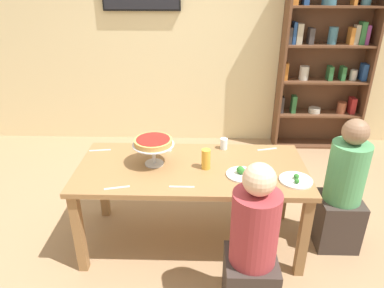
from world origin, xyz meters
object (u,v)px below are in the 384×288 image
at_px(dining_table, 192,176).
at_px(bookshelf, 325,60).
at_px(diner_near_right, 252,254).
at_px(salad_plate_far_diner, 241,173).
at_px(water_glass_clear_far, 168,145).
at_px(water_glass_clear_near, 224,144).
at_px(beer_glass_amber_tall, 206,159).
at_px(salad_plate_near_diner, 296,180).
at_px(cutlery_fork_far, 100,150).
at_px(deep_dish_pizza_stand, 153,144).
at_px(diner_head_east, 342,194).
at_px(cutlery_knife_near, 117,188).
at_px(cutlery_fork_near, 182,187).
at_px(cutlery_knife_far, 267,149).

bearing_deg(dining_table, bookshelf, 51.55).
bearing_deg(dining_table, diner_near_right, -59.16).
relative_size(salad_plate_far_diner, water_glass_clear_far, 2.45).
bearing_deg(water_glass_clear_near, beer_glass_amber_tall, -114.49).
bearing_deg(bookshelf, diner_near_right, -113.77).
bearing_deg(salad_plate_near_diner, salad_plate_far_diner, 169.34).
bearing_deg(beer_glass_amber_tall, salad_plate_far_diner, -20.48).
height_order(diner_near_right, cutlery_fork_far, diner_near_right).
bearing_deg(deep_dish_pizza_stand, beer_glass_amber_tall, -7.78).
bearing_deg(salad_plate_near_diner, diner_head_east, 24.76).
bearing_deg(salad_plate_near_diner, deep_dish_pizza_stand, 167.88).
relative_size(bookshelf, diner_near_right, 1.92).
bearing_deg(bookshelf, dining_table, -128.45).
distance_m(dining_table, cutlery_fork_far, 0.84).
bearing_deg(cutlery_knife_near, cutlery_fork_near, -10.76).
xyz_separation_m(cutlery_fork_near, cutlery_knife_far, (0.70, 0.62, 0.00)).
height_order(water_glass_clear_near, cutlery_knife_far, water_glass_clear_near).
xyz_separation_m(salad_plate_far_diner, cutlery_knife_far, (0.26, 0.44, -0.02)).
bearing_deg(cutlery_fork_far, dining_table, 153.43).
distance_m(water_glass_clear_near, water_glass_clear_far, 0.48).
xyz_separation_m(deep_dish_pizza_stand, cutlery_knife_near, (-0.22, -0.36, -0.18)).
xyz_separation_m(diner_near_right, water_glass_clear_far, (-0.62, 0.97, 0.30)).
distance_m(water_glass_clear_near, cutlery_knife_near, 1.03).
xyz_separation_m(salad_plate_far_diner, water_glass_clear_far, (-0.59, 0.40, 0.03)).
height_order(dining_table, beer_glass_amber_tall, beer_glass_amber_tall).
xyz_separation_m(salad_plate_near_diner, beer_glass_amber_tall, (-0.66, 0.17, 0.07)).
xyz_separation_m(beer_glass_amber_tall, cutlery_knife_far, (0.53, 0.34, -0.08)).
xyz_separation_m(dining_table, bookshelf, (1.60, 2.01, 0.49)).
height_order(bookshelf, cutlery_knife_near, bookshelf).
height_order(salad_plate_far_diner, water_glass_clear_far, water_glass_clear_far).
bearing_deg(cutlery_fork_near, cutlery_knife_near, -177.02).
bearing_deg(diner_near_right, bookshelf, -23.77).
height_order(diner_near_right, beer_glass_amber_tall, diner_near_right).
height_order(water_glass_clear_far, cutlery_fork_near, water_glass_clear_far).
bearing_deg(water_glass_clear_near, salad_plate_near_diner, -46.05).
bearing_deg(salad_plate_far_diner, dining_table, 162.20).
height_order(deep_dish_pizza_stand, cutlery_knife_far, deep_dish_pizza_stand).
height_order(water_glass_clear_near, cutlery_fork_far, water_glass_clear_near).
bearing_deg(cutlery_knife_far, diner_head_east, 136.94).
relative_size(diner_head_east, deep_dish_pizza_stand, 3.51).
bearing_deg(diner_head_east, cutlery_knife_near, 10.99).
xyz_separation_m(deep_dish_pizza_stand, water_glass_clear_near, (0.57, 0.29, -0.13)).
bearing_deg(salad_plate_far_diner, beer_glass_amber_tall, 159.52).
xyz_separation_m(dining_table, cutlery_fork_far, (-0.80, 0.26, 0.09)).
distance_m(salad_plate_near_diner, salad_plate_far_diner, 0.40).
distance_m(bookshelf, beer_glass_amber_tall, 2.54).
bearing_deg(bookshelf, cutlery_fork_near, -125.67).
xyz_separation_m(water_glass_clear_near, cutlery_knife_far, (0.37, -0.01, -0.05)).
bearing_deg(deep_dish_pizza_stand, diner_near_right, -45.45).
height_order(beer_glass_amber_tall, cutlery_knife_near, beer_glass_amber_tall).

